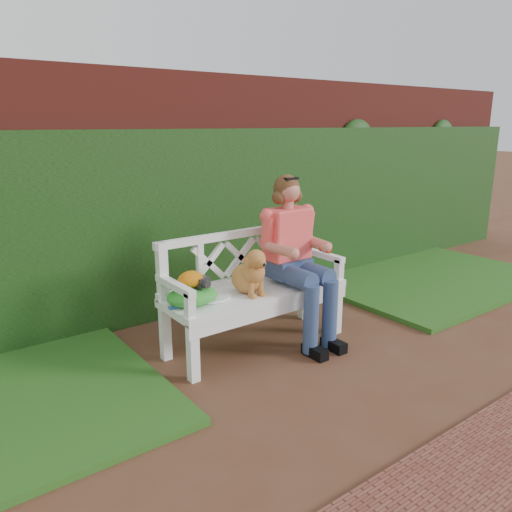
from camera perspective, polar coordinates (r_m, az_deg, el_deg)
ground at (r=3.82m, az=8.53°, el=-12.45°), size 60.00×60.00×0.00m
brick_wall at (r=4.96m, az=-6.79°, el=7.32°), size 10.00×0.30×2.20m
ivy_hedge at (r=4.81m, az=-5.38°, el=4.11°), size 10.00×0.18×1.70m
grass_right at (r=6.09m, az=18.60°, el=-2.30°), size 2.60×2.00×0.05m
garden_bench at (r=4.03m, az=0.00°, el=-7.02°), size 1.61×0.69×0.48m
seated_woman at (r=4.09m, az=3.96°, el=-0.62°), size 0.61×0.78×1.31m
dog at (r=3.80m, az=-0.82°, el=-1.64°), size 0.35×0.40×0.37m
tennis_racket at (r=3.72m, az=-5.23°, el=-4.85°), size 0.57×0.39×0.03m
green_bag at (r=3.64m, az=-7.29°, el=-4.49°), size 0.45×0.39×0.13m
camera_item at (r=3.60m, az=-6.23°, el=-2.96°), size 0.12×0.10×0.07m
baseball_glove at (r=3.59m, az=-7.48°, el=-2.66°), size 0.22×0.18×0.12m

